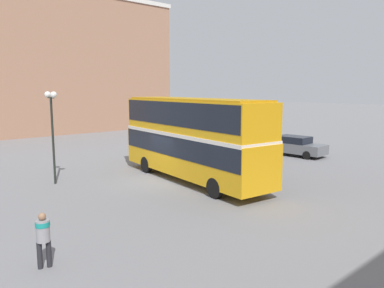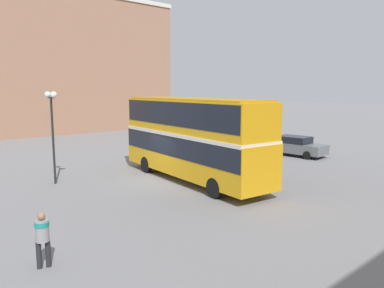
% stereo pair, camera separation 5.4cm
% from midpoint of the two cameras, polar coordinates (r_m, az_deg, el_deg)
% --- Properties ---
extents(ground_plane, '(240.00, 240.00, 0.00)m').
position_cam_midpoint_polar(ground_plane, '(21.60, -6.16, -5.64)').
color(ground_plane, slate).
extents(building_row_left, '(10.19, 29.11, 16.50)m').
position_cam_midpoint_polar(building_row_left, '(49.91, -20.54, 11.36)').
color(building_row_left, '#9E7056').
rests_on(building_row_left, ground_plane).
extents(double_decker_bus, '(11.33, 3.80, 4.70)m').
position_cam_midpoint_polar(double_decker_bus, '(21.19, -0.07, 1.55)').
color(double_decker_bus, gold).
rests_on(double_decker_bus, ground_plane).
extents(pedestrian_foreground, '(0.50, 0.50, 1.68)m').
position_cam_midpoint_polar(pedestrian_foreground, '(12.01, -21.86, -12.65)').
color(pedestrian_foreground, '#232328').
rests_on(pedestrian_foreground, ground_plane).
extents(parked_car_kerb_near, '(4.72, 2.13, 1.54)m').
position_cam_midpoint_polar(parked_car_kerb_near, '(30.56, 15.40, -0.27)').
color(parked_car_kerb_near, slate).
rests_on(parked_car_kerb_near, ground_plane).
extents(street_lamp_twin_globe, '(1.18, 0.34, 5.09)m').
position_cam_midpoint_polar(street_lamp_twin_globe, '(21.68, -20.66, 4.01)').
color(street_lamp_twin_globe, black).
rests_on(street_lamp_twin_globe, ground_plane).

